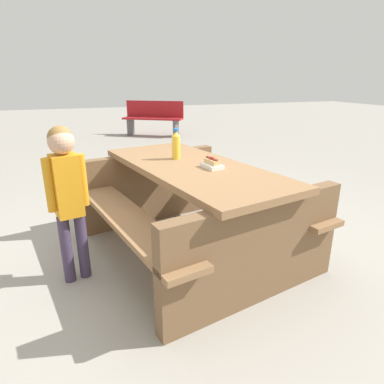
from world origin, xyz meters
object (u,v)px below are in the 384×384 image
Objects in this scene: child_in_coat at (67,186)px; park_bench_near at (154,117)px; soda_bottle at (176,145)px; hotdog_tray at (212,164)px; picnic_table at (192,201)px.

park_bench_near is at bearing 161.00° from child_in_coat.
child_in_coat is at bearing -19.00° from park_bench_near.
soda_bottle is at bearing 110.98° from child_in_coat.
park_bench_near is at bearing 170.22° from hotdog_tray.
park_bench_near reaches higher than hotdog_tray.
child_in_coat reaches higher than picnic_table.
picnic_table is 0.38m from hotdog_tray.
park_bench_near is (-5.97, 1.16, 0.00)m from picnic_table.
hotdog_tray is at bearing 23.42° from soda_bottle.
hotdog_tray is at bearing -9.78° from park_bench_near.
hotdog_tray reaches higher than picnic_table.
picnic_table is 1.38× the size of park_bench_near.
child_in_coat is at bearing -69.02° from soda_bottle.
soda_bottle is 0.95m from child_in_coat.
child_in_coat is (-0.04, -1.04, -0.07)m from hotdog_tray.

